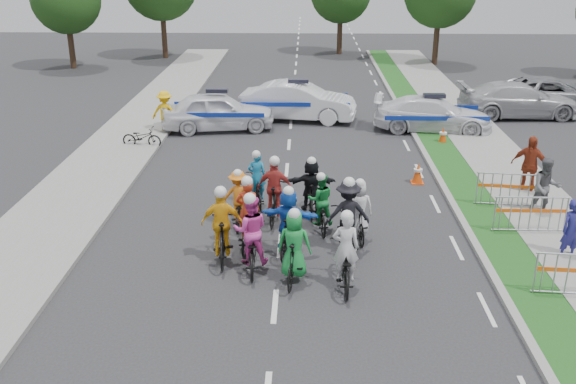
{
  "coord_description": "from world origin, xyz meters",
  "views": [
    {
      "loc": [
        0.62,
        -12.13,
        7.43
      ],
      "look_at": [
        0.18,
        4.07,
        1.1
      ],
      "focal_mm": 40.0,
      "sensor_mm": 36.0,
      "label": 1
    }
  ],
  "objects_px": {
    "rider_8": "(320,208)",
    "rider_5": "(289,225)",
    "police_car_0": "(218,111)",
    "marshal_hiviz": "(165,112)",
    "rider_3": "(223,232)",
    "rider_2": "(251,241)",
    "rider_0": "(345,261)",
    "civilian_suv": "(551,93)",
    "police_car_1": "(298,101)",
    "spectator_1": "(546,187)",
    "rider_1": "(294,253)",
    "cone_0": "(418,173)",
    "rider_4": "(347,222)",
    "rider_9": "(275,196)",
    "spectator_0": "(572,230)",
    "rider_12": "(257,186)",
    "rider_7": "(358,215)",
    "rider_11": "(311,190)",
    "civilian_sedan": "(519,100)",
    "rider_10": "(239,203)",
    "police_car_2": "(433,114)",
    "spectator_2": "(529,165)",
    "rider_6": "(248,223)",
    "barrier_2": "(510,191)",
    "cone_1": "(443,136)",
    "barrier_1": "(530,216)"
  },
  "relations": [
    {
      "from": "rider_6",
      "to": "rider_7",
      "type": "height_order",
      "value": "rider_6"
    },
    {
      "from": "rider_4",
      "to": "rider_9",
      "type": "relative_size",
      "value": 1.04
    },
    {
      "from": "civilian_sedan",
      "to": "cone_0",
      "type": "xyz_separation_m",
      "value": [
        -5.91,
        -8.79,
        -0.44
      ]
    },
    {
      "from": "rider_3",
      "to": "rider_11",
      "type": "bearing_deg",
      "value": -130.72
    },
    {
      "from": "rider_7",
      "to": "cone_1",
      "type": "distance_m",
      "value": 9.61
    },
    {
      "from": "rider_9",
      "to": "spectator_1",
      "type": "height_order",
      "value": "rider_9"
    },
    {
      "from": "rider_1",
      "to": "civilian_sedan",
      "type": "height_order",
      "value": "rider_1"
    },
    {
      "from": "rider_0",
      "to": "spectator_1",
      "type": "relative_size",
      "value": 1.11
    },
    {
      "from": "rider_11",
      "to": "rider_6",
      "type": "bearing_deg",
      "value": 51.4
    },
    {
      "from": "rider_8",
      "to": "rider_5",
      "type": "bearing_deg",
      "value": 53.31
    },
    {
      "from": "rider_0",
      "to": "rider_5",
      "type": "xyz_separation_m",
      "value": [
        -1.33,
        1.64,
        0.14
      ]
    },
    {
      "from": "rider_2",
      "to": "rider_1",
      "type": "bearing_deg",
      "value": 146.32
    },
    {
      "from": "rider_10",
      "to": "civilian_suv",
      "type": "height_order",
      "value": "rider_10"
    },
    {
      "from": "police_car_1",
      "to": "spectator_2",
      "type": "xyz_separation_m",
      "value": [
        7.3,
        -8.86,
        0.11
      ]
    },
    {
      "from": "rider_3",
      "to": "rider_5",
      "type": "relative_size",
      "value": 1.08
    },
    {
      "from": "rider_0",
      "to": "rider_1",
      "type": "relative_size",
      "value": 1.03
    },
    {
      "from": "police_car_1",
      "to": "spectator_1",
      "type": "distance_m",
      "value": 12.82
    },
    {
      "from": "police_car_0",
      "to": "marshal_hiviz",
      "type": "distance_m",
      "value": 2.18
    },
    {
      "from": "rider_6",
      "to": "civilian_suv",
      "type": "bearing_deg",
      "value": -125.84
    },
    {
      "from": "rider_2",
      "to": "police_car_0",
      "type": "height_order",
      "value": "rider_2"
    },
    {
      "from": "police_car_1",
      "to": "rider_12",
      "type": "bearing_deg",
      "value": -177.97
    },
    {
      "from": "rider_5",
      "to": "barrier_1",
      "type": "distance_m",
      "value": 6.59
    },
    {
      "from": "barrier_1",
      "to": "barrier_2",
      "type": "height_order",
      "value": "same"
    },
    {
      "from": "spectator_2",
      "to": "cone_1",
      "type": "height_order",
      "value": "spectator_2"
    },
    {
      "from": "rider_8",
      "to": "civilian_sedan",
      "type": "xyz_separation_m",
      "value": [
        9.2,
        12.55,
        0.14
      ]
    },
    {
      "from": "rider_7",
      "to": "rider_11",
      "type": "distance_m",
      "value": 2.05
    },
    {
      "from": "rider_3",
      "to": "rider_2",
      "type": "bearing_deg",
      "value": 147.82
    },
    {
      "from": "rider_6",
      "to": "barrier_2",
      "type": "height_order",
      "value": "rider_6"
    },
    {
      "from": "rider_0",
      "to": "marshal_hiviz",
      "type": "distance_m",
      "value": 14.3
    },
    {
      "from": "rider_2",
      "to": "barrier_1",
      "type": "distance_m",
      "value": 7.65
    },
    {
      "from": "rider_2",
      "to": "rider_9",
      "type": "height_order",
      "value": "rider_2"
    },
    {
      "from": "civilian_sedan",
      "to": "police_car_0",
      "type": "bearing_deg",
      "value": 98.29
    },
    {
      "from": "police_car_2",
      "to": "civilian_sedan",
      "type": "xyz_separation_m",
      "value": [
        4.3,
        2.45,
        0.07
      ]
    },
    {
      "from": "rider_5",
      "to": "marshal_hiviz",
      "type": "height_order",
      "value": "rider_5"
    },
    {
      "from": "rider_12",
      "to": "rider_9",
      "type": "bearing_deg",
      "value": 105.01
    },
    {
      "from": "rider_8",
      "to": "marshal_hiviz",
      "type": "bearing_deg",
      "value": -64.19
    },
    {
      "from": "rider_4",
      "to": "civilian_sedan",
      "type": "xyz_separation_m",
      "value": [
        8.54,
        13.81,
        -0.0
      ]
    },
    {
      "from": "rider_11",
      "to": "police_car_0",
      "type": "height_order",
      "value": "rider_11"
    },
    {
      "from": "rider_12",
      "to": "spectator_2",
      "type": "xyz_separation_m",
      "value": [
        8.41,
        1.05,
        0.37
      ]
    },
    {
      "from": "rider_5",
      "to": "civilian_suv",
      "type": "relative_size",
      "value": 0.34
    },
    {
      "from": "cone_0",
      "to": "rider_0",
      "type": "bearing_deg",
      "value": -112.0
    },
    {
      "from": "rider_1",
      "to": "cone_0",
      "type": "xyz_separation_m",
      "value": [
        3.95,
        6.67,
        -0.39
      ]
    },
    {
      "from": "rider_12",
      "to": "spectator_2",
      "type": "height_order",
      "value": "spectator_2"
    },
    {
      "from": "rider_7",
      "to": "police_car_0",
      "type": "bearing_deg",
      "value": -70.88
    },
    {
      "from": "rider_11",
      "to": "police_car_2",
      "type": "relative_size",
      "value": 0.37
    },
    {
      "from": "rider_12",
      "to": "spectator_1",
      "type": "height_order",
      "value": "spectator_1"
    },
    {
      "from": "police_car_0",
      "to": "civilian_sedan",
      "type": "relative_size",
      "value": 0.88
    },
    {
      "from": "rider_3",
      "to": "rider_4",
      "type": "bearing_deg",
      "value": -172.03
    },
    {
      "from": "spectator_0",
      "to": "rider_12",
      "type": "bearing_deg",
      "value": 144.88
    },
    {
      "from": "rider_8",
      "to": "police_car_1",
      "type": "height_order",
      "value": "rider_8"
    }
  ]
}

